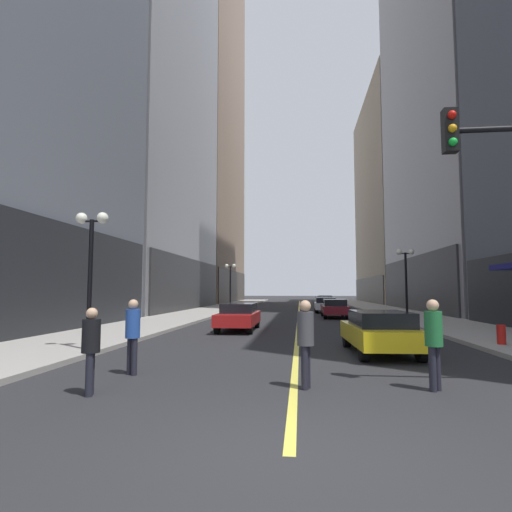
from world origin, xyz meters
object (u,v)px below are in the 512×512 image
Objects in this scene: car_yellow at (380,331)px; pedestrian_in_black_coat at (91,344)px; fire_hydrant_right at (501,337)px; car_white at (325,304)px; pedestrian_in_blue_hoodie at (133,330)px; car_red at (239,316)px; car_black at (324,302)px; street_lamp_left_far at (230,276)px; car_maroon at (334,308)px; car_navy at (325,300)px; street_lamp_right_mid at (406,268)px; street_lamp_left_near at (91,249)px; pedestrian_with_orange_bag at (306,337)px; pedestrian_in_green_parka at (434,337)px.

car_yellow is 2.62× the size of pedestrian_in_black_coat.
fire_hydrant_right is at bearing 34.53° from pedestrian_in_black_coat.
pedestrian_in_blue_hoodie is at bearing -102.54° from car_white.
pedestrian_in_black_coat is at bearing -94.31° from car_red.
car_red is 17.57m from car_white.
car_yellow is at bearing -159.12° from fire_hydrant_right.
car_black is 29.15m from fire_hydrant_right.
fire_hydrant_right is at bearing -60.45° from street_lamp_left_far.
street_lamp_left_far is 5.54× the size of fire_hydrant_right.
fire_hydrant_right is (4.35, -15.16, -0.32)m from car_maroon.
car_navy is 25.49m from street_lamp_right_mid.
street_lamp_right_mid reaches higher than pedestrian_in_black_coat.
car_black is 2.35× the size of pedestrian_in_blue_hoodie.
car_red is 1.00× the size of street_lamp_left_far.
street_lamp_left_near reaches higher than car_red.
street_lamp_left_far is (-6.65, 29.86, 2.22)m from pedestrian_with_orange_bag.
street_lamp_right_mid is at bearing -70.70° from car_white.
car_black is at bearing 90.35° from pedestrian_in_green_parka.
street_lamp_right_mid is at bearing 29.12° from car_red.
car_navy is 2.88× the size of pedestrian_in_black_coat.
fire_hydrant_right is at bearing 20.88° from car_yellow.
street_lamp_left_far is (-2.61, 28.93, 2.23)m from pedestrian_in_blue_hoodie.
car_black reaches higher than fire_hydrant_right.
street_lamp_left_near reaches higher than car_yellow.
pedestrian_in_black_coat is 0.37× the size of street_lamp_left_near.
pedestrian_in_blue_hoodie is 12.02m from fire_hydrant_right.
street_lamp_left_far reaches higher than car_yellow.
car_yellow is 30.46m from car_black.
fire_hydrant_right is at bearing 56.84° from pedestrian_in_green_parka.
car_white is at bearing 101.72° from fire_hydrant_right.
street_lamp_left_near and street_lamp_left_far have the same top height.
pedestrian_in_black_coat is at bearing -105.77° from car_maroon.
pedestrian_in_green_parka reaches higher than car_yellow.
car_white is at bearing -91.90° from car_black.
pedestrian_in_green_parka is at bearing -89.65° from car_black.
car_red is 10.76m from pedestrian_in_blue_hoodie.
car_black is (5.42, 23.58, -0.00)m from car_red.
pedestrian_in_green_parka is at bearing -87.77° from car_yellow.
car_yellow is 12.89m from street_lamp_right_mid.
car_black is at bearing 90.07° from car_yellow.
car_red is 10.90m from street_lamp_right_mid.
pedestrian_in_green_parka is (6.56, -0.85, 0.02)m from pedestrian_in_blue_hoodie.
pedestrian_in_green_parka is 17.25m from street_lamp_right_mid.
car_yellow is at bearing -90.69° from car_navy.
car_black is 0.93× the size of street_lamp_left_near.
pedestrian_in_blue_hoodie is at bearing -122.70° from street_lamp_right_mid.
street_lamp_left_far reaches higher than car_black.
car_yellow is 5.37× the size of fire_hydrant_right.
car_white is 5.81× the size of fire_hydrant_right.
car_yellow is at bearing 41.82° from pedestrian_in_black_coat.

